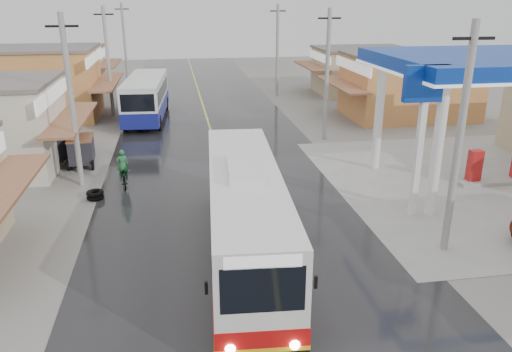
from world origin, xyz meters
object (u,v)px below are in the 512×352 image
Objects in this scene: cyclist at (124,174)px; tricycle_far at (54,146)px; coach_bus at (245,214)px; tyre_stack at (95,195)px; tricycle_near at (81,149)px; second_bus at (146,97)px.

tricycle_far is at bearing 126.01° from cyclist.
cyclist is at bearing -21.63° from tricycle_far.
coach_bus is at bearing -67.32° from cyclist.
coach_bus is 14.56× the size of tyre_stack.
cyclist is at bearing -59.09° from tricycle_near.
tricycle_far reaches higher than tyre_stack.
second_bus is at bearing 104.81° from coach_bus.
second_bus reaches higher than tricycle_near.
second_bus is 3.40× the size of tricycle_far.
cyclist is 2.42× the size of tyre_stack.
coach_bus reaches higher than second_bus.
second_bus reaches higher than tyre_stack.
cyclist is at bearing 51.15° from tyre_stack.
coach_bus reaches higher than tricycle_near.
tricycle_near is (-7.22, 11.43, -0.77)m from coach_bus.
tyre_stack is (-1.17, -1.45, -0.42)m from cyclist.
tricycle_far is (-3.95, 4.04, 0.42)m from cyclist.
tricycle_far is (-4.51, -9.79, -0.62)m from second_bus.
second_bus reaches higher than cyclist.
tricycle_far is (-1.46, 0.51, 0.12)m from tricycle_near.
tyre_stack is at bearing -92.46° from second_bus.
tricycle_near is at bearing 116.82° from cyclist.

